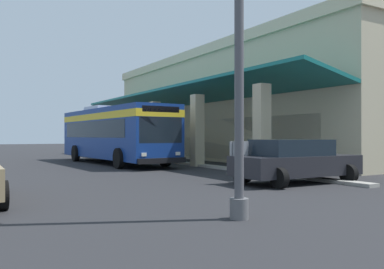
# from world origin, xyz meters

# --- Properties ---
(ground) EXTENTS (120.00, 120.00, 0.00)m
(ground) POSITION_xyz_m (0.00, 8.00, 0.00)
(ground) COLOR #262628
(curb_strip) EXTENTS (30.74, 0.50, 0.12)m
(curb_strip) POSITION_xyz_m (-1.59, 3.01, 0.06)
(curb_strip) COLOR #9E998E
(curb_strip) RESTS_ON ground
(plaza_building) EXTENTS (25.91, 17.12, 7.39)m
(plaza_building) POSITION_xyz_m (-1.59, 12.64, 3.70)
(plaza_building) COLOR #C6B793
(plaza_building) RESTS_ON ground
(transit_bus) EXTENTS (11.32, 3.17, 3.34)m
(transit_bus) POSITION_xyz_m (-0.75, -0.09, 1.85)
(transit_bus) COLOR navy
(transit_bus) RESTS_ON ground
(parked_sedan_charcoal) EXTENTS (2.55, 4.46, 1.47)m
(parked_sedan_charcoal) POSITION_xyz_m (11.63, 1.80, 0.75)
(parked_sedan_charcoal) COLOR #232328
(parked_sedan_charcoal) RESTS_ON ground
(pedestrian) EXTENTS (0.34, 0.65, 1.63)m
(pedestrian) POSITION_xyz_m (10.88, 0.03, 0.91)
(pedestrian) COLOR #38383D
(pedestrian) RESTS_ON ground
(potted_palm) EXTENTS (1.60, 1.89, 3.16)m
(potted_palm) POSITION_xyz_m (-9.80, 4.10, 0.96)
(potted_palm) COLOR gray
(potted_palm) RESTS_ON ground
(lot_light_pole) EXTENTS (0.60, 0.60, 7.70)m
(lot_light_pole) POSITION_xyz_m (15.39, -3.41, 4.13)
(lot_light_pole) COLOR #59595B
(lot_light_pole) RESTS_ON ground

